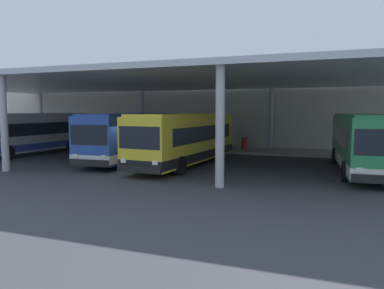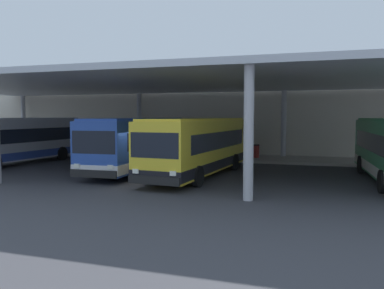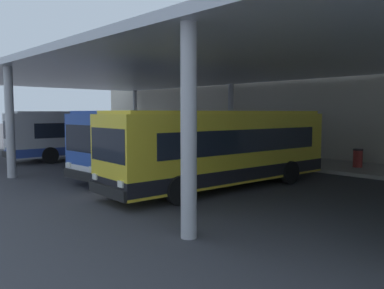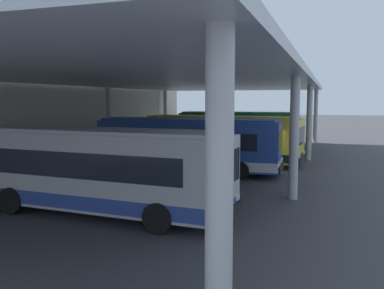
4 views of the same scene
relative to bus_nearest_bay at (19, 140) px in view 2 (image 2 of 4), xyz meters
The scene contains 9 objects.
ground_plane 11.79m from the bus_nearest_bay, 21.53° to the right, with size 200.00×200.00×0.00m, color #3D3D42.
platform_kerb 13.27m from the bus_nearest_bay, 34.50° to the left, with size 42.00×4.50×0.18m, color #A39E93.
station_building_facade 15.41m from the bus_nearest_bay, 44.61° to the left, with size 48.00×1.60×7.70m, color beige.
canopy_shelter 11.52m from the bus_nearest_bay, ahead, with size 40.00×17.00×5.55m.
bus_nearest_bay is the anchor object (origin of this frame).
bus_second_bay 9.29m from the bus_nearest_bay, ahead, with size 2.94×10.60×3.17m.
bus_middle_bay 13.42m from the bus_nearest_bay, ahead, with size 3.32×10.69×3.17m.
bench_waiting 14.22m from the bus_nearest_bay, 32.07° to the left, with size 1.80×0.45×0.92m.
trash_bin 16.91m from the bus_nearest_bay, 25.94° to the left, with size 0.52×0.52×0.98m.
Camera 2 is at (8.73, -17.58, 3.31)m, focal length 36.60 mm.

